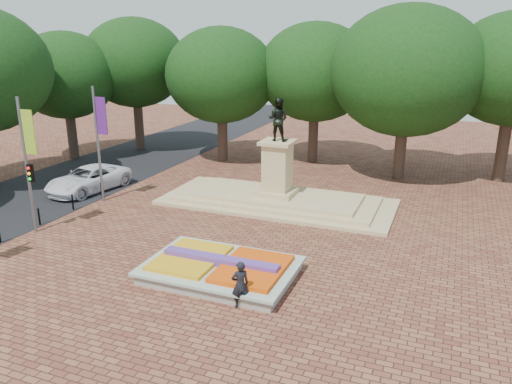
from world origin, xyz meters
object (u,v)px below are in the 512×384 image
flower_bed (221,269)px  van (88,179)px  monument (277,190)px  pedestrian (240,285)px

flower_bed → van: (-13.38, 7.81, 0.43)m
monument → pedestrian: (2.77, -11.96, 0.05)m
monument → pedestrian: size_ratio=7.50×
flower_bed → monument: bearing=95.9°
flower_bed → monument: (-1.03, 10.00, 0.50)m
flower_bed → van: van is taller
flower_bed → pedestrian: pedestrian is taller
van → pedestrian: (15.12, -9.77, 0.13)m
monument → pedestrian: monument is taller
flower_bed → van: size_ratio=1.08×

